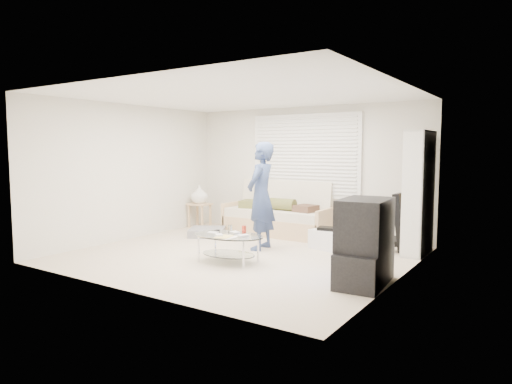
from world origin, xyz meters
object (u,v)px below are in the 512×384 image
Objects in this scene: futon_sofa at (279,217)px; bookshelf at (418,193)px; tv_unit at (364,243)px; coffee_table at (229,240)px.

futon_sofa is 2.80m from bookshelf.
tv_unit reaches higher than coffee_table.
futon_sofa is at bearing 174.70° from bookshelf.
tv_unit is at bearing -93.48° from bookshelf.
tv_unit is 0.92× the size of coffee_table.
bookshelf reaches higher than coffee_table.
bookshelf is at bearing -5.30° from futon_sofa.
tv_unit is at bearing 1.06° from coffee_table.
bookshelf is 3.10m from coffee_table.
futon_sofa is at bearing 138.28° from tv_unit.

